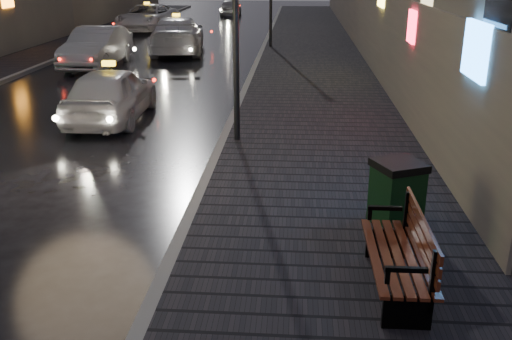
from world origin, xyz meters
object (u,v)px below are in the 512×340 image
(bench, at_px, (404,253))
(car_far, at_px, (231,7))
(taxi_far, at_px, (148,17))
(car_left_mid, at_px, (97,47))
(taxi_near, at_px, (111,93))
(trash_bin, at_px, (397,193))
(taxi_mid, at_px, (177,35))

(bench, height_order, car_far, car_far)
(bench, xyz_separation_m, taxi_far, (-11.03, 30.24, 0.14))
(car_left_mid, bearing_deg, bench, -59.82)
(taxi_near, bearing_deg, car_left_mid, -70.19)
(bench, distance_m, trash_bin, 1.98)
(trash_bin, bearing_deg, car_left_mid, 99.39)
(taxi_near, xyz_separation_m, taxi_mid, (-0.70, 12.31, 0.11))
(bench, xyz_separation_m, taxi_mid, (-7.18, 20.81, 0.19))
(taxi_mid, distance_m, taxi_far, 10.18)
(taxi_near, height_order, taxi_mid, taxi_mid)
(taxi_mid, height_order, car_far, taxi_mid)
(bench, relative_size, taxi_far, 0.35)
(taxi_mid, distance_m, car_far, 20.28)
(trash_bin, distance_m, car_left_mid, 17.90)
(bench, height_order, taxi_near, taxi_near)
(bench, distance_m, taxi_mid, 22.01)
(trash_bin, xyz_separation_m, taxi_mid, (-7.40, 18.85, 0.17))
(car_far, bearing_deg, trash_bin, 98.49)
(taxi_mid, bearing_deg, bench, 101.20)
(trash_bin, relative_size, car_left_mid, 0.22)
(taxi_far, bearing_deg, bench, -63.39)
(car_left_mid, xyz_separation_m, taxi_far, (-1.29, 13.40, 0.01))
(bench, relative_size, taxi_near, 0.46)
(trash_bin, distance_m, taxi_near, 9.35)
(bench, bearing_deg, taxi_far, 109.87)
(taxi_far, bearing_deg, trash_bin, -61.74)
(trash_bin, xyz_separation_m, taxi_near, (-6.69, 6.54, 0.06))
(bench, bearing_deg, taxi_near, 127.14)
(taxi_near, bearing_deg, taxi_mid, -88.27)
(bench, xyz_separation_m, taxi_near, (-6.48, 8.50, 0.08))
(car_far, bearing_deg, car_left_mid, 81.57)
(car_left_mid, bearing_deg, trash_bin, -56.08)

